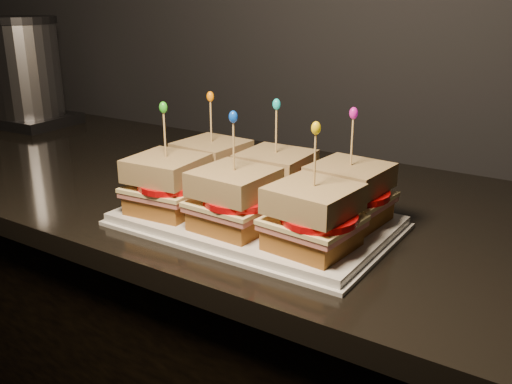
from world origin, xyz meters
The scene contains 49 objects.
granite_slab centered at (0.00, 1.68, 0.92)m, with size 2.42×0.65×0.03m, color black.
platter centered at (-0.03, 1.55, 0.95)m, with size 0.39×0.24×0.02m, color white.
platter_rim centered at (-0.03, 1.55, 0.94)m, with size 0.41×0.26×0.01m, color white.
sandwich_0_bread_bot centered at (-0.16, 1.60, 0.97)m, with size 0.10×0.10×0.03m, color brown.
sandwich_0_ham centered at (-0.16, 1.60, 0.99)m, with size 0.11×0.11×0.01m, color #C96059.
sandwich_0_cheese centered at (-0.16, 1.60, 0.99)m, with size 0.11×0.11×0.01m, color #FDE99B.
sandwich_0_tomato centered at (-0.14, 1.60, 1.00)m, with size 0.10×0.10×0.01m, color #C2090A.
sandwich_0_bread_top centered at (-0.16, 1.60, 1.02)m, with size 0.10×0.10×0.03m, color #4E2810.
sandwich_0_pick centered at (-0.16, 1.60, 1.07)m, with size 0.00×0.00×0.09m, color tan.
sandwich_0_frill centered at (-0.16, 1.60, 1.12)m, with size 0.01×0.01×0.02m, color orange.
sandwich_1_bread_bot centered at (-0.03, 1.60, 0.97)m, with size 0.10×0.10×0.03m, color brown.
sandwich_1_ham centered at (-0.03, 1.60, 0.99)m, with size 0.11×0.11×0.01m, color #C96059.
sandwich_1_cheese centered at (-0.03, 1.60, 0.99)m, with size 0.11×0.11×0.01m, color #FDE99B.
sandwich_1_tomato centered at (-0.02, 1.60, 1.00)m, with size 0.10×0.10×0.01m, color #C2090A.
sandwich_1_bread_top centered at (-0.03, 1.60, 1.02)m, with size 0.10×0.10×0.03m, color #4E2810.
sandwich_1_pick centered at (-0.03, 1.60, 1.07)m, with size 0.00×0.00×0.09m, color tan.
sandwich_1_frill centered at (-0.03, 1.60, 1.12)m, with size 0.01×0.01×0.02m, color #15C4C6.
sandwich_2_bread_bot centered at (0.09, 1.60, 0.97)m, with size 0.10×0.10×0.03m, color brown.
sandwich_2_ham centered at (0.09, 1.60, 0.99)m, with size 0.11×0.11×0.01m, color #C96059.
sandwich_2_cheese centered at (0.09, 1.60, 0.99)m, with size 0.11×0.11×0.01m, color #FDE99B.
sandwich_2_tomato centered at (0.11, 1.60, 1.00)m, with size 0.10×0.10×0.01m, color #C2090A.
sandwich_2_bread_top centered at (0.09, 1.60, 1.02)m, with size 0.10×0.10×0.03m, color #4E2810.
sandwich_2_pick centered at (0.09, 1.60, 1.07)m, with size 0.00×0.00×0.09m, color tan.
sandwich_2_frill centered at (0.09, 1.60, 1.12)m, with size 0.01×0.01×0.02m, color #CC15A1.
sandwich_3_bread_bot centered at (-0.16, 1.49, 0.97)m, with size 0.10×0.10×0.03m, color brown.
sandwich_3_ham centered at (-0.16, 1.49, 0.99)m, with size 0.11×0.11×0.01m, color #C96059.
sandwich_3_cheese centered at (-0.16, 1.49, 0.99)m, with size 0.11×0.11×0.01m, color #FDE99B.
sandwich_3_tomato centered at (-0.14, 1.49, 1.00)m, with size 0.10×0.10×0.01m, color #C2090A.
sandwich_3_bread_top centered at (-0.16, 1.49, 1.02)m, with size 0.10×0.10×0.03m, color #4E2810.
sandwich_3_pick centered at (-0.16, 1.49, 1.07)m, with size 0.00×0.00×0.09m, color tan.
sandwich_3_frill centered at (-0.16, 1.49, 1.12)m, with size 0.01×0.01×0.02m, color green.
sandwich_4_bread_bot centered at (-0.03, 1.49, 0.97)m, with size 0.10×0.10×0.03m, color brown.
sandwich_4_ham centered at (-0.03, 1.49, 0.99)m, with size 0.11×0.11×0.01m, color #C96059.
sandwich_4_cheese centered at (-0.03, 1.49, 0.99)m, with size 0.11×0.11×0.01m, color #FDE99B.
sandwich_4_tomato centered at (-0.02, 1.49, 1.00)m, with size 0.10×0.10×0.01m, color #C2090A.
sandwich_4_bread_top centered at (-0.03, 1.49, 1.02)m, with size 0.10×0.10×0.03m, color #4E2810.
sandwich_4_pick centered at (-0.03, 1.49, 1.07)m, with size 0.00×0.00×0.09m, color tan.
sandwich_4_frill centered at (-0.03, 1.49, 1.12)m, with size 0.01×0.01×0.02m, color blue.
sandwich_5_bread_bot centered at (0.09, 1.49, 0.97)m, with size 0.10×0.10×0.03m, color brown.
sandwich_5_ham centered at (0.09, 1.49, 0.99)m, with size 0.11×0.11×0.01m, color #C96059.
sandwich_5_cheese centered at (0.09, 1.49, 0.99)m, with size 0.11×0.11×0.01m, color #FDE99B.
sandwich_5_tomato centered at (0.11, 1.49, 1.00)m, with size 0.10×0.10×0.01m, color #C2090A.
sandwich_5_bread_top centered at (0.09, 1.49, 1.02)m, with size 0.10×0.10×0.03m, color #4E2810.
sandwich_5_pick centered at (0.09, 1.49, 1.07)m, with size 0.00×0.00×0.09m, color tan.
sandwich_5_frill centered at (0.09, 1.49, 1.12)m, with size 0.01×0.01×0.02m, color yellow.
appliance_base centered at (-0.94, 1.82, 0.95)m, with size 0.22×0.18×0.03m, color #262628.
appliance_body centered at (-0.94, 1.82, 1.08)m, with size 0.18×0.18×0.24m, color silver.
appliance_lid centered at (-0.94, 1.82, 1.21)m, with size 0.19×0.19×0.02m, color #262628.
appliance centered at (-0.94, 1.82, 1.08)m, with size 0.22×0.18×0.28m, color silver, non-canonical shape.
Camera 1 is at (0.41, 0.88, 1.27)m, focal length 40.00 mm.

